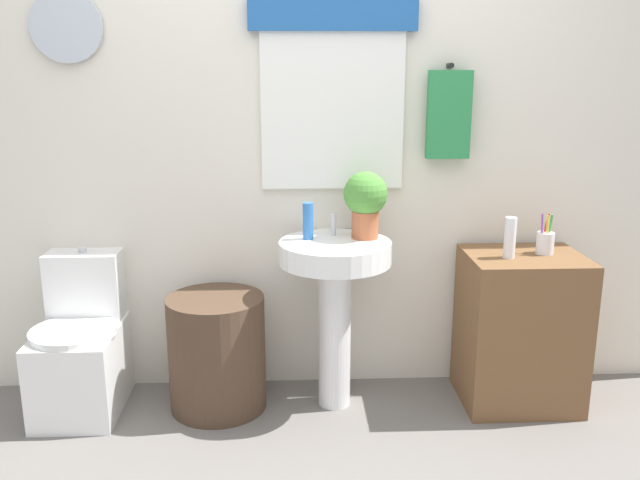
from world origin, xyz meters
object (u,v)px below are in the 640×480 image
Objects in this scene: toilet at (82,350)px; potted_plant at (365,200)px; laundry_hamper at (217,353)px; lotion_bottle at (510,238)px; toothbrush_cup at (545,242)px; soap_bottle at (308,221)px; pedestal_sink at (335,284)px; wooden_cabinet at (520,329)px.

toilet is 1.49m from potted_plant.
lotion_bottle reaches higher than laundry_hamper.
soap_bottle is at bearing 178.43° from toothbrush_cup.
soap_bottle is 0.91× the size of toothbrush_cup.
potted_plant is (0.26, 0.01, 0.09)m from soap_bottle.
pedestal_sink reaches higher than toilet.
toilet is 2.05m from wooden_cabinet.
pedestal_sink is at bearing -22.62° from soap_bottle.
laundry_hamper is 2.91× the size of lotion_bottle.
soap_bottle is 0.91m from lotion_bottle.
pedestal_sink is at bearing -1.59° from toilet.
potted_plant reaches higher than lotion_bottle.
toilet is at bearing -179.05° from soap_bottle.
toilet reaches higher than wooden_cabinet.
potted_plant is 0.85m from toothbrush_cup.
laundry_hamper is 0.75m from soap_bottle.
pedestal_sink is 4.29× the size of lotion_bottle.
pedestal_sink is (0.55, -0.00, 0.33)m from laundry_hamper.
soap_bottle is (0.43, 0.05, 0.61)m from laundry_hamper.
wooden_cabinet reaches higher than laundry_hamper.
soap_bottle is at bearing 0.95° from toilet.
laundry_hamper is at bearing 180.00° from wooden_cabinet.
potted_plant is at bearing 2.20° from soap_bottle.
soap_bottle is at bearing -177.80° from potted_plant.
lotion_bottle is 1.00× the size of toothbrush_cup.
toothbrush_cup reaches higher than toilet.
pedestal_sink is at bearing -178.80° from toothbrush_cup.
pedestal_sink is at bearing -0.00° from laundry_hamper.
laundry_hamper is at bearing 180.00° from pedestal_sink.
potted_plant reaches higher than pedestal_sink.
potted_plant is at bearing 1.19° from toilet.
laundry_hamper is 0.68× the size of pedestal_sink.
soap_bottle reaches higher than laundry_hamper.
laundry_hamper is 0.99m from potted_plant.
wooden_cabinet is at bearing 0.00° from pedestal_sink.
lotion_bottle is 0.20m from toothbrush_cup.
soap_bottle is 1.09m from toothbrush_cup.
pedestal_sink is at bearing 177.07° from lotion_bottle.
potted_plant reaches higher than toothbrush_cup.
toilet is 2.20m from toothbrush_cup.
potted_plant reaches higher than soap_bottle.
toothbrush_cup is at bearing -1.57° from soap_bottle.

